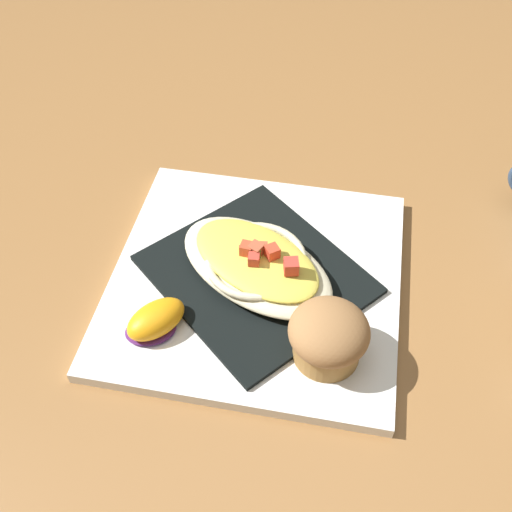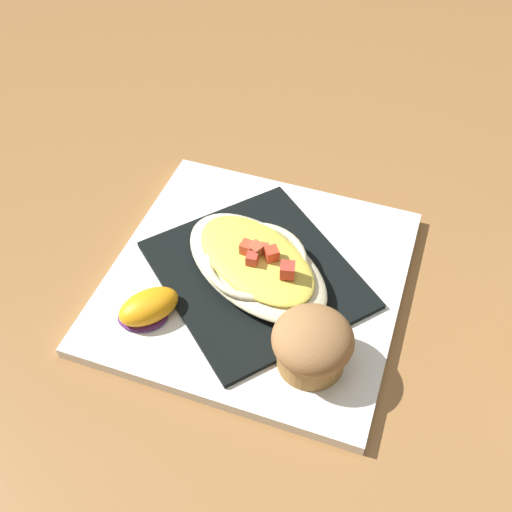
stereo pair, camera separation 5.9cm
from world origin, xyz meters
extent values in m
plane|color=olive|center=(0.00, 0.00, 0.00)|extent=(2.60, 2.60, 0.00)
cube|color=white|center=(0.00, 0.00, 0.01)|extent=(0.29, 0.29, 0.01)
cube|color=black|center=(0.00, 0.00, 0.02)|extent=(0.26, 0.26, 0.01)
ellipsoid|color=beige|center=(0.00, 0.00, 0.03)|extent=(0.17, 0.20, 0.02)
torus|color=beige|center=(0.00, 0.00, 0.04)|extent=(0.14, 0.14, 0.01)
ellipsoid|color=#E2D04C|center=(0.00, 0.00, 0.04)|extent=(0.14, 0.16, 0.01)
cube|color=#B55A2B|center=(0.00, 0.00, 0.05)|extent=(0.02, 0.02, 0.01)
cube|color=#D2422A|center=(0.00, -0.02, 0.05)|extent=(0.02, 0.02, 0.01)
cube|color=#D83E31|center=(-0.02, -0.04, 0.05)|extent=(0.02, 0.02, 0.01)
cube|color=#D64428|center=(0.00, 0.01, 0.05)|extent=(0.01, 0.01, 0.01)
cube|color=#B35537|center=(0.00, 0.00, 0.05)|extent=(0.02, 0.02, 0.01)
cube|color=#CC4031|center=(-0.01, 0.00, 0.05)|extent=(0.01, 0.01, 0.01)
cube|color=#AC5335|center=(0.01, -0.01, 0.05)|extent=(0.01, 0.01, 0.01)
cube|color=#C84A2D|center=(0.00, 0.01, 0.05)|extent=(0.01, 0.01, 0.01)
cube|color=#539934|center=(0.00, 0.00, 0.05)|extent=(0.01, 0.01, 0.01)
cylinder|color=#A2733A|center=(-0.08, -0.08, 0.03)|extent=(0.06, 0.06, 0.03)
ellipsoid|color=#9C6D42|center=(-0.08, -0.08, 0.05)|extent=(0.07, 0.07, 0.04)
ellipsoid|color=#4C0F23|center=(-0.08, -0.08, 0.06)|extent=(0.03, 0.03, 0.01)
ellipsoid|color=#552569|center=(-0.08, 0.08, 0.02)|extent=(0.05, 0.06, 0.01)
ellipsoid|color=orange|center=(-0.08, 0.08, 0.03)|extent=(0.07, 0.07, 0.03)
camera|label=1|loc=(-0.39, -0.07, 0.49)|focal=42.95mm
camera|label=2|loc=(-0.37, -0.13, 0.49)|focal=42.95mm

